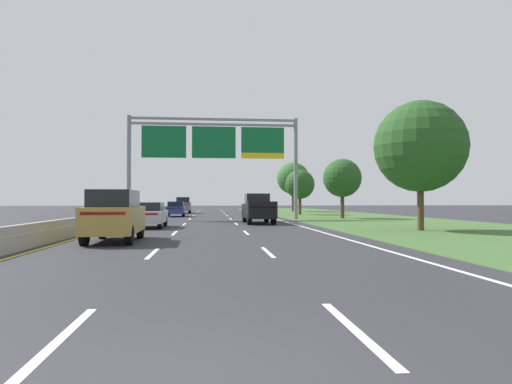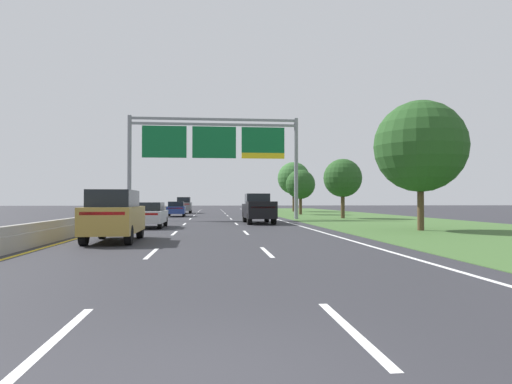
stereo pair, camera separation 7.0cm
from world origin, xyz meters
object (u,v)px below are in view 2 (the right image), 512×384
object	(u,v)px
car_blue_left_lane_sedan	(176,209)
car_silver_left_lane_sedan	(150,214)
roadside_tree_far	(300,184)
roadside_tree_mid	(343,178)
car_gold_left_lane_suv	(114,215)
car_grey_left_lane_suv	(184,205)
overhead_sign_gantry	(214,147)
roadside_tree_distant	(294,178)
roadside_tree_near	(420,146)
pickup_truck_black	(258,209)

from	to	relation	value
car_blue_left_lane_sedan	car_silver_left_lane_sedan	size ratio (longest dim) A/B	1.01
roadside_tree_far	roadside_tree_mid	bearing A→B (deg)	-81.30
car_blue_left_lane_sedan	roadside_tree_mid	distance (m)	17.50
car_gold_left_lane_suv	roadside_tree_mid	bearing A→B (deg)	-36.94
car_grey_left_lane_suv	car_gold_left_lane_suv	xyz separation A→B (m)	(-0.41, -41.36, 0.00)
car_blue_left_lane_sedan	roadside_tree_mid	world-z (taller)	roadside_tree_mid
car_blue_left_lane_sedan	car_silver_left_lane_sedan	distance (m)	19.63
overhead_sign_gantry	car_grey_left_lane_suv	bearing A→B (deg)	100.68
car_silver_left_lane_sedan	roadside_tree_distant	xyz separation A→B (m)	(16.14, 38.93, 4.22)
car_blue_left_lane_sedan	roadside_tree_near	bearing A→B (deg)	-148.85
car_silver_left_lane_sedan	roadside_tree_far	bearing A→B (deg)	-29.86
pickup_truck_black	roadside_tree_distant	world-z (taller)	roadside_tree_distant
overhead_sign_gantry	car_blue_left_lane_sedan	bearing A→B (deg)	115.89
pickup_truck_black	car_silver_left_lane_sedan	xyz separation A→B (m)	(-7.26, -4.69, -0.26)
car_silver_left_lane_sedan	roadside_tree_distant	bearing A→B (deg)	-22.04
overhead_sign_gantry	car_silver_left_lane_sedan	size ratio (longest dim) A/B	3.41
pickup_truck_black	roadside_tree_mid	xyz separation A→B (m)	(8.83, 8.33, 2.71)
roadside_tree_distant	pickup_truck_black	bearing A→B (deg)	-104.54
car_blue_left_lane_sedan	roadside_tree_far	xyz separation A→B (m)	(14.18, 4.87, 2.76)
car_gold_left_lane_suv	roadside_tree_near	xyz separation A→B (m)	(15.60, 5.26, 3.61)
car_grey_left_lane_suv	roadside_tree_near	world-z (taller)	roadside_tree_near
car_silver_left_lane_sedan	roadside_tree_near	world-z (taller)	roadside_tree_near
car_grey_left_lane_suv	roadside_tree_distant	world-z (taller)	roadside_tree_distant
car_grey_left_lane_suv	roadside_tree_near	distance (m)	39.34
car_blue_left_lane_sedan	pickup_truck_black	bearing A→B (deg)	-155.95
car_silver_left_lane_sedan	car_gold_left_lane_suv	world-z (taller)	car_gold_left_lane_suv
overhead_sign_gantry	car_gold_left_lane_suv	size ratio (longest dim) A/B	3.18
pickup_truck_black	car_blue_left_lane_sedan	size ratio (longest dim) A/B	1.22
car_blue_left_lane_sedan	car_gold_left_lane_suv	xyz separation A→B (m)	(-0.32, -29.20, 0.28)
car_grey_left_lane_suv	roadside_tree_distant	size ratio (longest dim) A/B	0.63
roadside_tree_mid	car_grey_left_lane_suv	bearing A→B (deg)	130.18
car_silver_left_lane_sedan	car_blue_left_lane_sedan	bearing A→B (deg)	0.03
pickup_truck_black	car_blue_left_lane_sedan	distance (m)	16.54
car_grey_left_lane_suv	roadside_tree_distant	distance (m)	17.87
pickup_truck_black	roadside_tree_mid	distance (m)	12.44
car_gold_left_lane_suv	roadside_tree_far	bearing A→B (deg)	-24.27
car_grey_left_lane_suv	roadside_tree_mid	xyz separation A→B (m)	(15.85, -18.77, 2.69)
car_silver_left_lane_sedan	car_gold_left_lane_suv	size ratio (longest dim) A/B	0.93
pickup_truck_black	roadside_tree_mid	size ratio (longest dim) A/B	0.97
pickup_truck_black	car_grey_left_lane_suv	distance (m)	27.99
car_silver_left_lane_sedan	pickup_truck_black	bearing A→B (deg)	-56.64
car_blue_left_lane_sedan	roadside_tree_distant	bearing A→B (deg)	-41.03
roadside_tree_far	pickup_truck_black	bearing A→B (deg)	-109.66
overhead_sign_gantry	car_grey_left_lane_suv	size ratio (longest dim) A/B	3.19
pickup_truck_black	roadside_tree_near	xyz separation A→B (m)	(8.18, -9.01, 3.64)
roadside_tree_near	pickup_truck_black	bearing A→B (deg)	132.23
roadside_tree_near	roadside_tree_mid	size ratio (longest dim) A/B	1.30
pickup_truck_black	car_grey_left_lane_suv	world-z (taller)	pickup_truck_black
roadside_tree_far	roadside_tree_distant	distance (m)	14.62
car_silver_left_lane_sedan	roadside_tree_near	distance (m)	16.49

